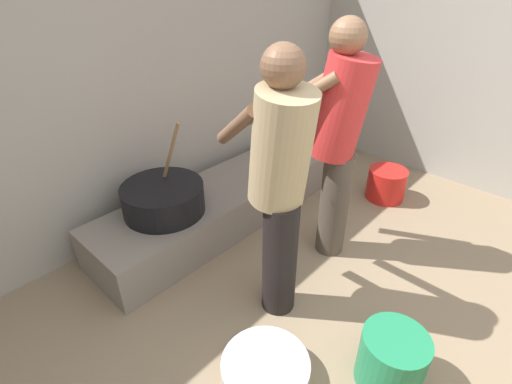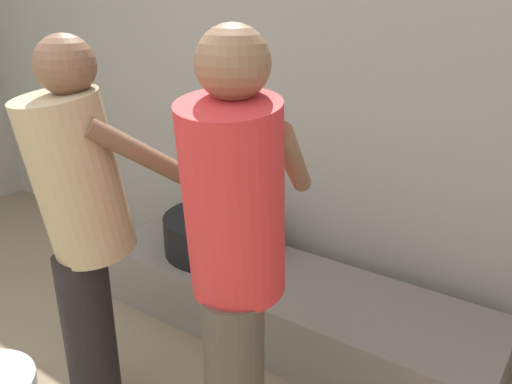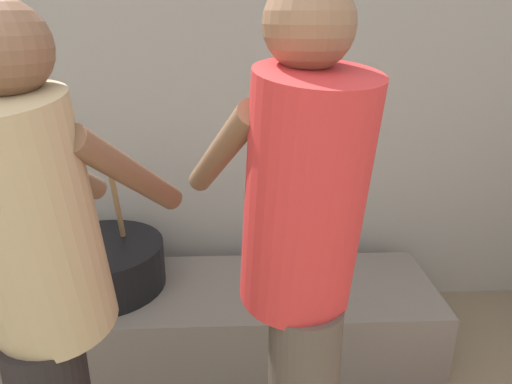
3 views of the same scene
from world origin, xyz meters
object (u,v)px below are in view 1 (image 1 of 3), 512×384
(cook_in_red_shirt, at_px, (338,134))
(cook_in_tan_shirt, at_px, (280,179))
(bucket_green_plastic, at_px, (391,360))
(metal_mixing_bowl, at_px, (265,370))
(cooking_pot_main, at_px, (164,198))
(bucket_red_plastic, at_px, (386,184))

(cook_in_red_shirt, distance_m, cook_in_tan_shirt, 0.65)
(cook_in_red_shirt, relative_size, bucket_green_plastic, 4.90)
(metal_mixing_bowl, bearing_deg, cook_in_tan_shirt, 34.84)
(cook_in_red_shirt, bearing_deg, cooking_pot_main, 132.84)
(cook_in_tan_shirt, distance_m, bucket_green_plastic, 1.04)
(cooking_pot_main, relative_size, bucket_green_plastic, 2.04)
(cook_in_tan_shirt, bearing_deg, cook_in_red_shirt, 6.11)
(bucket_red_plastic, bearing_deg, cook_in_red_shirt, -179.92)
(cook_in_tan_shirt, xyz_separation_m, bucket_green_plastic, (-0.02, -0.76, -0.72))
(bucket_green_plastic, bearing_deg, cook_in_red_shirt, 51.05)
(bucket_green_plastic, xyz_separation_m, bucket_red_plastic, (1.62, 0.83, -0.02))
(cooking_pot_main, relative_size, cook_in_red_shirt, 0.42)
(cook_in_tan_shirt, bearing_deg, bucket_green_plastic, -91.57)
(cooking_pot_main, bearing_deg, cook_in_tan_shirt, -81.63)
(cook_in_red_shirt, xyz_separation_m, metal_mixing_bowl, (-1.08, -0.37, -0.84))
(cooking_pot_main, distance_m, metal_mixing_bowl, 1.30)
(metal_mixing_bowl, bearing_deg, bucket_red_plastic, 10.39)
(cooking_pot_main, distance_m, bucket_red_plastic, 1.95)
(bucket_red_plastic, bearing_deg, metal_mixing_bowl, -169.61)
(cook_in_tan_shirt, xyz_separation_m, bucket_red_plastic, (1.60, 0.07, -0.73))
(cooking_pot_main, xyz_separation_m, cook_in_tan_shirt, (0.13, -0.91, 0.44))
(bucket_green_plastic, height_order, bucket_red_plastic, bucket_green_plastic)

